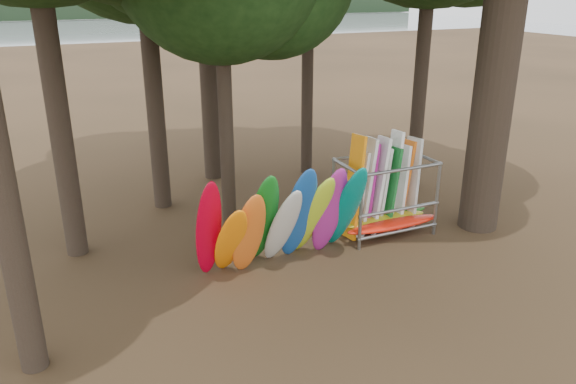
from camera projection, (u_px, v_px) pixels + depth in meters
name	position (u px, v px, depth m)	size (l,w,h in m)	color
ground	(322.00, 261.00, 14.28)	(120.00, 120.00, 0.00)	#47331E
lake	(86.00, 43.00, 65.57)	(160.00, 160.00, 0.00)	gray
far_shore	(58.00, 9.00, 107.61)	(160.00, 4.00, 4.00)	black
kayak_row	(286.00, 221.00, 13.49)	(4.24, 2.17, 2.93)	#BE001B
storage_rack	(384.00, 198.00, 15.65)	(3.10, 1.57, 2.90)	gray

